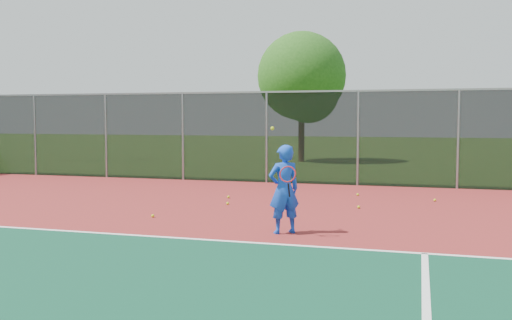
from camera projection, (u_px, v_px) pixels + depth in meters
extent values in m
plane|color=#2F5317|center=(248.00, 303.00, 6.66)|extent=(120.00, 120.00, 0.00)
cube|color=maroon|center=(287.00, 261.00, 8.57)|extent=(30.00, 20.00, 0.02)
cube|color=white|center=(425.00, 254.00, 8.98)|extent=(22.00, 0.10, 0.00)
cube|color=black|center=(358.00, 138.00, 18.04)|extent=(30.00, 0.04, 3.00)
cube|color=gray|center=(359.00, 91.00, 17.93)|extent=(30.00, 0.06, 0.06)
imported|color=blue|center=(284.00, 189.00, 10.56)|extent=(0.72, 0.67, 1.65)
cylinder|color=black|center=(289.00, 190.00, 10.27)|extent=(0.03, 0.15, 0.27)
torus|color=#A51414|center=(288.00, 174.00, 10.16)|extent=(0.30, 0.13, 0.29)
sphere|color=#C2D018|center=(272.00, 128.00, 10.64)|extent=(0.07, 0.07, 0.07)
sphere|color=#C2D018|center=(359.00, 207.00, 13.52)|extent=(0.07, 0.07, 0.07)
sphere|color=#C2D018|center=(435.00, 200.00, 14.65)|extent=(0.07, 0.07, 0.07)
sphere|color=#C2D018|center=(228.00, 203.00, 14.08)|extent=(0.07, 0.07, 0.07)
sphere|color=#C2D018|center=(228.00, 197.00, 15.25)|extent=(0.07, 0.07, 0.07)
sphere|color=#C2D018|center=(153.00, 216.00, 12.29)|extent=(0.07, 0.07, 0.07)
sphere|color=#C2D018|center=(358.00, 195.00, 15.71)|extent=(0.07, 0.07, 0.07)
cylinder|color=#342213|center=(301.00, 137.00, 28.24)|extent=(0.30, 0.30, 2.45)
sphere|color=#205015|center=(302.00, 76.00, 28.02)|extent=(4.36, 4.36, 4.36)
sphere|color=#205015|center=(308.00, 92.00, 27.68)|extent=(3.00, 3.00, 3.00)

